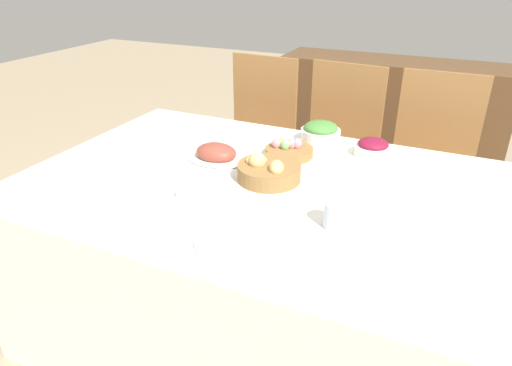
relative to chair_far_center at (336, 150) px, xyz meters
name	(u,v)px	position (x,y,z in m)	size (l,w,h in m)	color
ground_plane	(264,329)	(-0.02, -0.93, -0.52)	(12.00, 12.00, 0.00)	tan
dining_table	(265,262)	(-0.02, -0.93, -0.16)	(1.84, 1.20, 0.73)	silver
chair_far_center	(336,150)	(0.00, 0.00, 0.00)	(0.46, 0.46, 0.98)	olive
chair_far_right	(429,165)	(0.50, 0.00, 0.00)	(0.42, 0.42, 0.98)	olive
chair_far_left	(255,137)	(-0.50, 0.00, 0.00)	(0.44, 0.44, 0.98)	olive
sideboard	(388,120)	(0.13, 0.96, -0.10)	(1.56, 0.44, 0.85)	brown
bread_basket	(268,170)	(-0.03, -0.90, 0.25)	(0.24, 0.24, 0.11)	olive
egg_basket	(289,150)	(-0.04, -0.65, 0.23)	(0.20, 0.20, 0.08)	olive
ham_platter	(216,154)	(-0.30, -0.82, 0.24)	(0.27, 0.19, 0.08)	white
beet_salad_bowl	(373,148)	(0.28, -0.50, 0.25)	(0.15, 0.15, 0.08)	white
green_salad_bowl	(321,132)	(0.03, -0.44, 0.26)	(0.18, 0.18, 0.10)	white
dinner_plate	(240,239)	(0.06, -1.32, 0.22)	(0.28, 0.28, 0.01)	white
fork	(193,228)	(-0.10, -1.32, 0.21)	(0.02, 0.19, 0.00)	#B7B7BC
knife	(292,253)	(0.23, -1.32, 0.21)	(0.02, 0.19, 0.00)	#B7B7BC
spoon	(301,256)	(0.26, -1.32, 0.21)	(0.02, 0.19, 0.00)	#B7B7BC
drinking_cup	(335,215)	(0.30, -1.13, 0.25)	(0.07, 0.07, 0.09)	silver
butter_dish	(196,193)	(-0.20, -1.14, 0.23)	(0.12, 0.07, 0.03)	white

